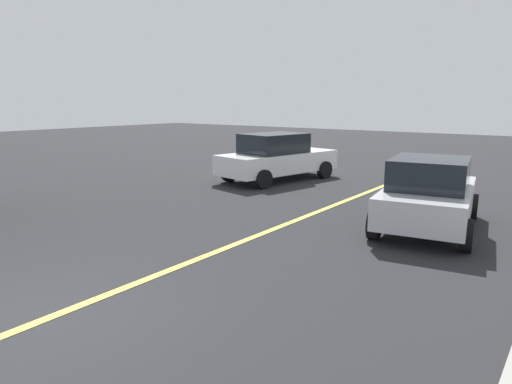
{
  "coord_description": "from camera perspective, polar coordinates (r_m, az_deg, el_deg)",
  "views": [
    {
      "loc": [
        -2.51,
        -5.46,
        2.81
      ],
      "look_at": [
        3.82,
        -0.71,
        1.2
      ],
      "focal_mm": 31.3,
      "sensor_mm": 36.0,
      "label": 1
    }
  ],
  "objects": [
    {
      "name": "ground_plane",
      "position": [
        6.63,
        -26.47,
        -14.87
      ],
      "size": [
        80.0,
        80.0,
        0.0
      ],
      "primitive_type": "plane",
      "color": "#262628"
    },
    {
      "name": "lane_marking_centre",
      "position": [
        8.25,
        -7.44,
        -8.5
      ],
      "size": [
        28.0,
        0.16,
        0.01
      ],
      "primitive_type": "cube",
      "color": "#E0D14C"
    },
    {
      "name": "car_silver_behind_van",
      "position": [
        10.56,
        21.19,
        -0.23
      ],
      "size": [
        4.08,
        2.46,
        1.62
      ],
      "color": "#B7BABF",
      "rests_on": "ground_plane"
    },
    {
      "name": "car_white_mid_road",
      "position": [
        16.17,
        2.68,
        4.48
      ],
      "size": [
        4.83,
        2.71,
        1.7
      ],
      "color": "white",
      "rests_on": "ground_plane"
    }
  ]
}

